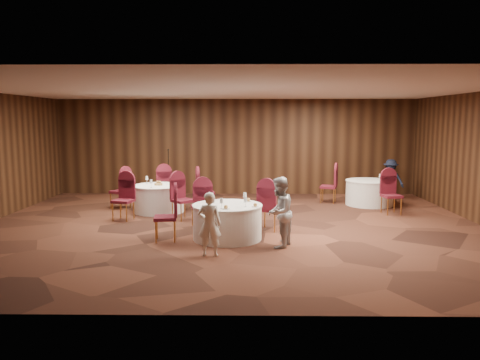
{
  "coord_description": "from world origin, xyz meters",
  "views": [
    {
      "loc": [
        0.35,
        -10.8,
        2.54
      ],
      "look_at": [
        0.2,
        0.2,
        1.1
      ],
      "focal_mm": 35.0,
      "sensor_mm": 36.0,
      "label": 1
    }
  ],
  "objects_px": {
    "woman_b": "(279,212)",
    "man_c": "(390,180)",
    "table_left": "(159,198)",
    "table_main": "(227,222)",
    "mic_stand": "(169,184)",
    "table_right": "(369,192)",
    "woman_a": "(209,224)"
  },
  "relations": [
    {
      "from": "woman_b",
      "to": "man_c",
      "type": "distance_m",
      "value": 6.79
    },
    {
      "from": "table_right",
      "to": "woman_a",
      "type": "height_order",
      "value": "woman_a"
    },
    {
      "from": "table_right",
      "to": "mic_stand",
      "type": "bearing_deg",
      "value": 169.29
    },
    {
      "from": "table_main",
      "to": "woman_b",
      "type": "distance_m",
      "value": 1.27
    },
    {
      "from": "woman_a",
      "to": "man_c",
      "type": "relative_size",
      "value": 0.94
    },
    {
      "from": "table_left",
      "to": "table_main",
      "type": "bearing_deg",
      "value": -55.32
    },
    {
      "from": "mic_stand",
      "to": "woman_b",
      "type": "distance_m",
      "value": 6.61
    },
    {
      "from": "man_c",
      "to": "table_main",
      "type": "bearing_deg",
      "value": -104.46
    },
    {
      "from": "table_main",
      "to": "woman_a",
      "type": "bearing_deg",
      "value": -102.73
    },
    {
      "from": "table_main",
      "to": "woman_b",
      "type": "xyz_separation_m",
      "value": [
        1.05,
        -0.62,
        0.33
      ]
    },
    {
      "from": "table_left",
      "to": "mic_stand",
      "type": "xyz_separation_m",
      "value": [
        -0.1,
        2.29,
        0.08
      ]
    },
    {
      "from": "table_left",
      "to": "woman_b",
      "type": "relative_size",
      "value": 0.99
    },
    {
      "from": "table_main",
      "to": "woman_a",
      "type": "xyz_separation_m",
      "value": [
        -0.28,
        -1.25,
        0.23
      ]
    },
    {
      "from": "man_c",
      "to": "mic_stand",
      "type": "bearing_deg",
      "value": -151.38
    },
    {
      "from": "table_left",
      "to": "woman_b",
      "type": "height_order",
      "value": "woman_b"
    },
    {
      "from": "table_left",
      "to": "woman_a",
      "type": "height_order",
      "value": "woman_a"
    },
    {
      "from": "table_left",
      "to": "woman_a",
      "type": "relative_size",
      "value": 1.16
    },
    {
      "from": "mic_stand",
      "to": "woman_a",
      "type": "distance_m",
      "value": 6.69
    },
    {
      "from": "table_right",
      "to": "woman_b",
      "type": "distance_m",
      "value": 5.53
    },
    {
      "from": "woman_a",
      "to": "man_c",
      "type": "xyz_separation_m",
      "value": [
        5.23,
        6.19,
        0.04
      ]
    },
    {
      "from": "table_right",
      "to": "woman_b",
      "type": "height_order",
      "value": "woman_b"
    },
    {
      "from": "mic_stand",
      "to": "woman_a",
      "type": "relative_size",
      "value": 1.31
    },
    {
      "from": "table_main",
      "to": "table_left",
      "type": "bearing_deg",
      "value": 124.68
    },
    {
      "from": "table_left",
      "to": "woman_b",
      "type": "xyz_separation_m",
      "value": [
        3.06,
        -3.52,
        0.33
      ]
    },
    {
      "from": "mic_stand",
      "to": "table_right",
      "type": "bearing_deg",
      "value": -10.71
    },
    {
      "from": "table_main",
      "to": "table_right",
      "type": "relative_size",
      "value": 1.06
    },
    {
      "from": "table_left",
      "to": "mic_stand",
      "type": "height_order",
      "value": "mic_stand"
    },
    {
      "from": "man_c",
      "to": "table_right",
      "type": "bearing_deg",
      "value": -103.62
    },
    {
      "from": "woman_b",
      "to": "man_c",
      "type": "relative_size",
      "value": 1.1
    },
    {
      "from": "woman_b",
      "to": "man_c",
      "type": "xyz_separation_m",
      "value": [
        3.9,
        5.57,
        -0.06
      ]
    },
    {
      "from": "table_left",
      "to": "table_right",
      "type": "distance_m",
      "value": 6.16
    },
    {
      "from": "table_left",
      "to": "table_right",
      "type": "height_order",
      "value": "same"
    }
  ]
}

